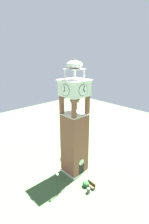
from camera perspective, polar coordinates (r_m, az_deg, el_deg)
The scene contains 7 objects.
ground at distance 33.22m, azimuth 0.00°, elevation -18.19°, with size 80.00×80.00×0.00m, color #476B3D.
clock_tower at distance 29.21m, azimuth 0.00°, elevation -5.91°, with size 3.97×3.97×18.98m.
park_bench at distance 29.87m, azimuth 5.29°, elevation -22.06°, with size 0.53×1.62×0.95m.
lamp_post at distance 27.21m, azimuth -5.41°, elevation -20.86°, with size 0.36×0.36×3.82m.
trash_bin at distance 29.02m, azimuth 4.47°, elevation -23.70°, with size 0.52×0.52×0.80m, color #4C4C51.
shrub_near_entry at distance 29.95m, azimuth 3.66°, elevation -21.92°, with size 1.07×1.07×0.92m, color #28562D.
shrub_left_of_tower at distance 35.94m, azimuth -3.79°, elevation -14.34°, with size 0.89×0.89×0.73m, color #28562D.
Camera 1 is at (-18.14, -19.37, 19.98)m, focal length 28.65 mm.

